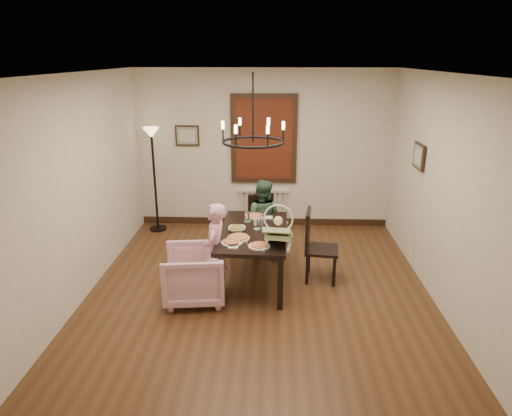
# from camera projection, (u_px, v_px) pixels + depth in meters

# --- Properties ---
(room_shell) EXTENTS (4.51, 5.00, 2.81)m
(room_shell) POSITION_uv_depth(u_px,v_px,m) (260.00, 182.00, 6.05)
(room_shell) COLOR #52341C
(room_shell) RESTS_ON ground
(dining_table) EXTENTS (0.95, 1.62, 0.75)m
(dining_table) POSITION_uv_depth(u_px,v_px,m) (253.00, 236.00, 6.18)
(dining_table) COLOR black
(dining_table) RESTS_ON room_shell
(chair_far) EXTENTS (0.51, 0.51, 0.94)m
(chair_far) POSITION_uv_depth(u_px,v_px,m) (264.00, 226.00, 7.10)
(chair_far) COLOR black
(chair_far) RESTS_ON room_shell
(chair_right) EXTENTS (0.50, 0.50, 1.01)m
(chair_right) POSITION_uv_depth(u_px,v_px,m) (322.00, 246.00, 6.26)
(chair_right) COLOR black
(chair_right) RESTS_ON room_shell
(armchair) EXTENTS (0.85, 0.83, 0.70)m
(armchair) POSITION_uv_depth(u_px,v_px,m) (194.00, 274.00, 5.78)
(armchair) COLOR #EAB3C9
(armchair) RESTS_ON room_shell
(elderly_woman) EXTENTS (0.30, 0.41, 1.04)m
(elderly_woman) POSITION_uv_depth(u_px,v_px,m) (215.00, 258.00, 5.84)
(elderly_woman) COLOR #E3A0BC
(elderly_woman) RESTS_ON room_shell
(seated_man) EXTENTS (0.58, 0.50, 1.02)m
(seated_man) POSITION_uv_depth(u_px,v_px,m) (262.00, 225.00, 7.01)
(seated_man) COLOR #355942
(seated_man) RESTS_ON room_shell
(baby_bouncer) EXTENTS (0.46, 0.58, 0.35)m
(baby_bouncer) POSITION_uv_depth(u_px,v_px,m) (278.00, 231.00, 5.64)
(baby_bouncer) COLOR #BCE09A
(baby_bouncer) RESTS_ON dining_table
(salad_bowl) EXTENTS (0.28, 0.28, 0.07)m
(salad_bowl) POSITION_uv_depth(u_px,v_px,m) (237.00, 229.00, 6.11)
(salad_bowl) COLOR white
(salad_bowl) RESTS_ON dining_table
(pizza_platter) EXTENTS (0.29, 0.29, 0.04)m
(pizza_platter) POSITION_uv_depth(u_px,v_px,m) (239.00, 238.00, 5.86)
(pizza_platter) COLOR tan
(pizza_platter) RESTS_ON dining_table
(drinking_glass) EXTENTS (0.06, 0.06, 0.12)m
(drinking_glass) POSITION_uv_depth(u_px,v_px,m) (261.00, 225.00, 6.19)
(drinking_glass) COLOR silver
(drinking_glass) RESTS_ON dining_table
(window_blinds) EXTENTS (1.00, 0.03, 1.40)m
(window_blinds) POSITION_uv_depth(u_px,v_px,m) (264.00, 139.00, 7.97)
(window_blinds) COLOR maroon
(window_blinds) RESTS_ON room_shell
(radiator) EXTENTS (0.92, 0.12, 0.62)m
(radiator) POSITION_uv_depth(u_px,v_px,m) (264.00, 207.00, 8.39)
(radiator) COLOR silver
(radiator) RESTS_ON room_shell
(picture_back) EXTENTS (0.42, 0.03, 0.36)m
(picture_back) POSITION_uv_depth(u_px,v_px,m) (187.00, 136.00, 8.01)
(picture_back) COLOR black
(picture_back) RESTS_ON room_shell
(picture_right) EXTENTS (0.03, 0.42, 0.36)m
(picture_right) POSITION_uv_depth(u_px,v_px,m) (419.00, 156.00, 6.39)
(picture_right) COLOR black
(picture_right) RESTS_ON room_shell
(floor_lamp) EXTENTS (0.30, 0.30, 1.80)m
(floor_lamp) POSITION_uv_depth(u_px,v_px,m) (155.00, 181.00, 7.97)
(floor_lamp) COLOR black
(floor_lamp) RESTS_ON room_shell
(chandelier) EXTENTS (0.80, 0.80, 0.04)m
(chandelier) POSITION_uv_depth(u_px,v_px,m) (253.00, 142.00, 5.77)
(chandelier) COLOR black
(chandelier) RESTS_ON room_shell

